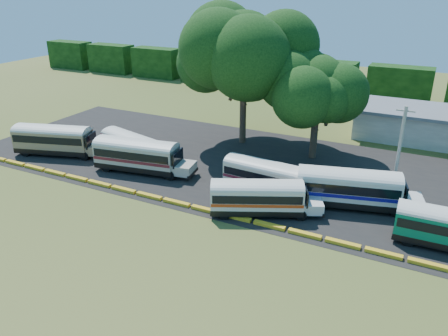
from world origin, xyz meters
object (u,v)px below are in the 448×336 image
at_px(bus_cream_west, 139,154).
at_px(tree_west, 244,50).
at_px(bus_white_red, 259,196).
at_px(bus_red, 132,145).
at_px(bus_beige, 55,138).

relative_size(bus_cream_west, tree_west, 0.70).
relative_size(bus_white_red, tree_west, 0.62).
xyz_separation_m(bus_red, bus_white_red, (17.45, -5.16, -0.02)).
height_order(bus_white_red, tree_west, tree_west).
bearing_deg(bus_cream_west, bus_white_red, -20.43).
distance_m(bus_cream_west, tree_west, 17.34).
xyz_separation_m(bus_beige, bus_white_red, (26.44, -2.63, -0.24)).
bearing_deg(bus_cream_west, tree_west, 56.72).
height_order(bus_beige, bus_red, bus_beige).
bearing_deg(bus_red, bus_cream_west, -25.61).
height_order(bus_beige, bus_white_red, bus_beige).
distance_m(bus_beige, bus_red, 9.34).
bearing_deg(bus_red, bus_beige, -149.42).
bearing_deg(bus_red, tree_west, 67.36).
relative_size(bus_beige, bus_cream_west, 0.99).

